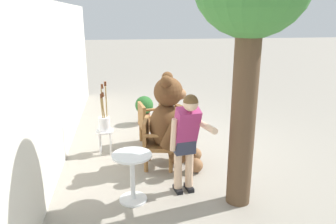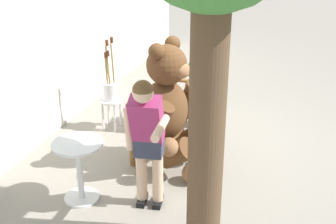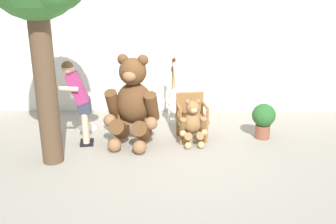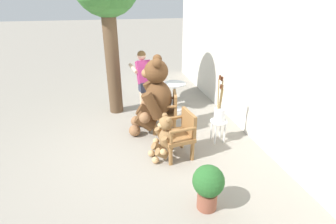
{
  "view_description": "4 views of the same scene",
  "coord_description": "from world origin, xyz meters",
  "px_view_note": "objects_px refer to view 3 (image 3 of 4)",
  "views": [
    {
      "loc": [
        -5.78,
        1.25,
        2.58
      ],
      "look_at": [
        0.28,
        0.36,
        0.75
      ],
      "focal_mm": 35.0,
      "sensor_mm": 36.0,
      "label": 1
    },
    {
      "loc": [
        -5.49,
        -1.23,
        3.1
      ],
      "look_at": [
        -0.28,
        0.54,
        0.62
      ],
      "focal_mm": 50.0,
      "sensor_mm": 36.0,
      "label": 2
    },
    {
      "loc": [
        0.16,
        -5.97,
        2.76
      ],
      "look_at": [
        0.09,
        0.22,
        0.68
      ],
      "focal_mm": 40.0,
      "sensor_mm": 36.0,
      "label": 3
    },
    {
      "loc": [
        4.53,
        -0.47,
        2.75
      ],
      "look_at": [
        0.03,
        0.59,
        0.68
      ],
      "focal_mm": 28.0,
      "sensor_mm": 36.0,
      "label": 4
    }
  ],
  "objects_px": {
    "teddy_bear_small": "(193,123)",
    "wooden_chair_left": "(136,115)",
    "potted_plant": "(263,118)",
    "person_visitor": "(78,96)",
    "brush_bucket": "(174,93)",
    "wooden_chair_right": "(191,115)",
    "white_stool": "(174,106)",
    "teddy_bear_large": "(133,102)",
    "round_side_table": "(85,108)"
  },
  "relations": [
    {
      "from": "teddy_bear_large",
      "to": "wooden_chair_right",
      "type": "bearing_deg",
      "value": 14.13
    },
    {
      "from": "brush_bucket",
      "to": "wooden_chair_right",
      "type": "bearing_deg",
      "value": -70.04
    },
    {
      "from": "person_visitor",
      "to": "teddy_bear_small",
      "type": "bearing_deg",
      "value": 1.38
    },
    {
      "from": "wooden_chair_right",
      "to": "brush_bucket",
      "type": "bearing_deg",
      "value": 109.96
    },
    {
      "from": "brush_bucket",
      "to": "potted_plant",
      "type": "bearing_deg",
      "value": -27.4
    },
    {
      "from": "white_stool",
      "to": "teddy_bear_small",
      "type": "bearing_deg",
      "value": -74.12
    },
    {
      "from": "teddy_bear_large",
      "to": "potted_plant",
      "type": "distance_m",
      "value": 2.49
    },
    {
      "from": "wooden_chair_left",
      "to": "white_stool",
      "type": "bearing_deg",
      "value": 51.44
    },
    {
      "from": "wooden_chair_right",
      "to": "teddy_bear_large",
      "type": "xyz_separation_m",
      "value": [
        -1.07,
        -0.27,
        0.34
      ]
    },
    {
      "from": "person_visitor",
      "to": "wooden_chair_right",
      "type": "bearing_deg",
      "value": 9.44
    },
    {
      "from": "teddy_bear_small",
      "to": "round_side_table",
      "type": "height_order",
      "value": "teddy_bear_small"
    },
    {
      "from": "teddy_bear_small",
      "to": "potted_plant",
      "type": "height_order",
      "value": "teddy_bear_small"
    },
    {
      "from": "white_stool",
      "to": "round_side_table",
      "type": "bearing_deg",
      "value": -165.84
    },
    {
      "from": "teddy_bear_small",
      "to": "potted_plant",
      "type": "distance_m",
      "value": 1.39
    },
    {
      "from": "wooden_chair_left",
      "to": "brush_bucket",
      "type": "relative_size",
      "value": 0.92
    },
    {
      "from": "brush_bucket",
      "to": "wooden_chair_left",
      "type": "bearing_deg",
      "value": -128.49
    },
    {
      "from": "brush_bucket",
      "to": "white_stool",
      "type": "bearing_deg",
      "value": 27.54
    },
    {
      "from": "wooden_chair_right",
      "to": "teddy_bear_large",
      "type": "height_order",
      "value": "teddy_bear_large"
    },
    {
      "from": "person_visitor",
      "to": "white_stool",
      "type": "bearing_deg",
      "value": 35.93
    },
    {
      "from": "brush_bucket",
      "to": "potted_plant",
      "type": "xyz_separation_m",
      "value": [
        1.7,
        -0.88,
        -0.25
      ]
    },
    {
      "from": "person_visitor",
      "to": "brush_bucket",
      "type": "relative_size",
      "value": 1.66
    },
    {
      "from": "round_side_table",
      "to": "teddy_bear_small",
      "type": "bearing_deg",
      "value": -19.1
    },
    {
      "from": "teddy_bear_large",
      "to": "brush_bucket",
      "type": "xyz_separation_m",
      "value": [
        0.74,
        1.16,
        -0.16
      ]
    },
    {
      "from": "potted_plant",
      "to": "round_side_table",
      "type": "bearing_deg",
      "value": 172.93
    },
    {
      "from": "wooden_chair_right",
      "to": "brush_bucket",
      "type": "height_order",
      "value": "brush_bucket"
    },
    {
      "from": "wooden_chair_right",
      "to": "teddy_bear_small",
      "type": "distance_m",
      "value": 0.29
    },
    {
      "from": "teddy_bear_large",
      "to": "person_visitor",
      "type": "relative_size",
      "value": 1.06
    },
    {
      "from": "person_visitor",
      "to": "white_stool",
      "type": "distance_m",
      "value": 2.17
    },
    {
      "from": "teddy_bear_large",
      "to": "person_visitor",
      "type": "xyz_separation_m",
      "value": [
        -0.96,
        -0.07,
        0.11
      ]
    },
    {
      "from": "person_visitor",
      "to": "round_side_table",
      "type": "height_order",
      "value": "person_visitor"
    },
    {
      "from": "white_stool",
      "to": "person_visitor",
      "type": "bearing_deg",
      "value": -144.07
    },
    {
      "from": "teddy_bear_large",
      "to": "teddy_bear_small",
      "type": "height_order",
      "value": "teddy_bear_large"
    },
    {
      "from": "teddy_bear_small",
      "to": "brush_bucket",
      "type": "height_order",
      "value": "brush_bucket"
    },
    {
      "from": "wooden_chair_right",
      "to": "white_stool",
      "type": "bearing_deg",
      "value": 109.76
    },
    {
      "from": "wooden_chair_right",
      "to": "round_side_table",
      "type": "bearing_deg",
      "value": 168.01
    },
    {
      "from": "teddy_bear_small",
      "to": "brush_bucket",
      "type": "xyz_separation_m",
      "value": [
        -0.34,
        1.18,
        0.23
      ]
    },
    {
      "from": "wooden_chair_left",
      "to": "brush_bucket",
      "type": "xyz_separation_m",
      "value": [
        0.71,
        0.89,
        0.19
      ]
    },
    {
      "from": "person_visitor",
      "to": "brush_bucket",
      "type": "height_order",
      "value": "person_visitor"
    },
    {
      "from": "teddy_bear_small",
      "to": "wooden_chair_left",
      "type": "bearing_deg",
      "value": 164.77
    },
    {
      "from": "teddy_bear_large",
      "to": "person_visitor",
      "type": "distance_m",
      "value": 0.97
    },
    {
      "from": "wooden_chair_left",
      "to": "round_side_table",
      "type": "bearing_deg",
      "value": 157.26
    },
    {
      "from": "person_visitor",
      "to": "potted_plant",
      "type": "xyz_separation_m",
      "value": [
        3.39,
        0.35,
        -0.52
      ]
    },
    {
      "from": "teddy_bear_small",
      "to": "potted_plant",
      "type": "relative_size",
      "value": 1.26
    },
    {
      "from": "teddy_bear_small",
      "to": "white_stool",
      "type": "distance_m",
      "value": 1.23
    },
    {
      "from": "wooden_chair_right",
      "to": "person_visitor",
      "type": "height_order",
      "value": "person_visitor"
    },
    {
      "from": "teddy_bear_small",
      "to": "brush_bucket",
      "type": "distance_m",
      "value": 1.25
    },
    {
      "from": "wooden_chair_left",
      "to": "wooden_chair_right",
      "type": "bearing_deg",
      "value": 0.03
    },
    {
      "from": "teddy_bear_small",
      "to": "round_side_table",
      "type": "bearing_deg",
      "value": 160.9
    },
    {
      "from": "potted_plant",
      "to": "white_stool",
      "type": "bearing_deg",
      "value": 152.52
    },
    {
      "from": "wooden_chair_right",
      "to": "brush_bucket",
      "type": "xyz_separation_m",
      "value": [
        -0.32,
        0.89,
        0.19
      ]
    }
  ]
}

